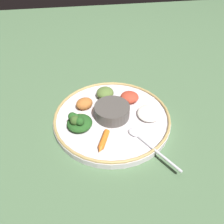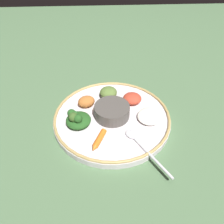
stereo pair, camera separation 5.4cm
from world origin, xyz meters
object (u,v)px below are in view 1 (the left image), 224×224
at_px(greens_pile, 79,122).
at_px(spoon, 145,142).
at_px(carrot_near_spoon, 103,141).
at_px(center_bowl, 112,111).

bearing_deg(greens_pile, spoon, 152.00).
bearing_deg(spoon, carrot_near_spoon, -9.95).
relative_size(center_bowl, greens_pile, 1.04).
xyz_separation_m(center_bowl, greens_pile, (0.10, 0.03, -0.00)).
xyz_separation_m(center_bowl, spoon, (-0.07, 0.12, -0.02)).
height_order(center_bowl, spoon, center_bowl).
xyz_separation_m(center_bowl, carrot_near_spoon, (0.04, 0.10, -0.01)).
distance_m(center_bowl, carrot_near_spoon, 0.11).
bearing_deg(spoon, center_bowl, -60.63).
bearing_deg(carrot_near_spoon, center_bowl, -112.21).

